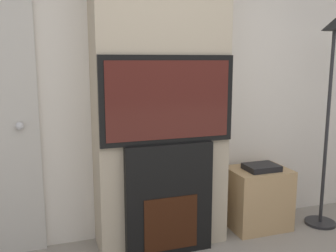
{
  "coord_description": "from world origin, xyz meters",
  "views": [
    {
      "loc": [
        -0.87,
        -0.98,
        1.49
      ],
      "look_at": [
        0.0,
        1.6,
        1.0
      ],
      "focal_mm": 40.0,
      "sensor_mm": 36.0,
      "label": 1
    }
  ],
  "objects_px": {
    "media_stand": "(258,197)",
    "fireplace": "(168,199)",
    "floor_lamp": "(330,94)",
    "television": "(168,100)"
  },
  "relations": [
    {
      "from": "media_stand",
      "to": "fireplace",
      "type": "bearing_deg",
      "value": -169.51
    },
    {
      "from": "floor_lamp",
      "to": "media_stand",
      "type": "relative_size",
      "value": 3.1
    },
    {
      "from": "fireplace",
      "to": "television",
      "type": "relative_size",
      "value": 0.86
    },
    {
      "from": "television",
      "to": "media_stand",
      "type": "relative_size",
      "value": 1.73
    },
    {
      "from": "media_stand",
      "to": "television",
      "type": "bearing_deg",
      "value": -169.38
    },
    {
      "from": "fireplace",
      "to": "floor_lamp",
      "type": "xyz_separation_m",
      "value": [
        1.48,
        0.03,
        0.76
      ]
    },
    {
      "from": "fireplace",
      "to": "television",
      "type": "height_order",
      "value": "television"
    },
    {
      "from": "floor_lamp",
      "to": "media_stand",
      "type": "xyz_separation_m",
      "value": [
        -0.58,
        0.14,
        -0.92
      ]
    },
    {
      "from": "floor_lamp",
      "to": "fireplace",
      "type": "bearing_deg",
      "value": -178.98
    },
    {
      "from": "television",
      "to": "floor_lamp",
      "type": "xyz_separation_m",
      "value": [
        1.48,
        0.03,
        -0.0
      ]
    }
  ]
}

